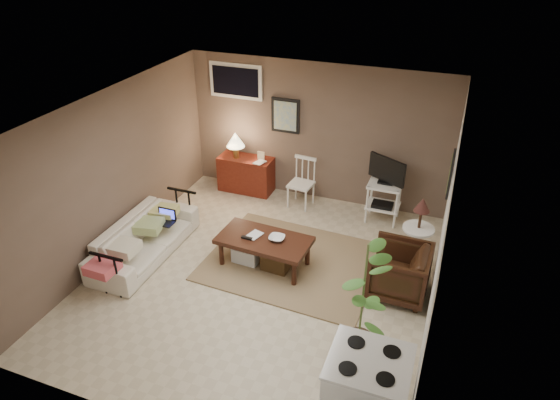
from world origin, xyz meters
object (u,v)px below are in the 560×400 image
at_px(coffee_table, 264,249).
at_px(spindle_chair, 301,184).
at_px(sofa, 143,233).
at_px(stove, 366,396).
at_px(tv_stand, 385,188).
at_px(armchair, 399,269).
at_px(red_console, 245,171).
at_px(potted_plant, 362,301).
at_px(side_table, 419,226).

bearing_deg(coffee_table, spindle_chair, 91.71).
xyz_separation_m(sofa, stove, (3.63, -1.74, 0.11)).
xyz_separation_m(tv_stand, armchair, (0.53, -1.75, -0.21)).
bearing_deg(tv_stand, armchair, -73.31).
height_order(spindle_chair, tv_stand, tv_stand).
xyz_separation_m(coffee_table, armchair, (1.88, 0.06, 0.11)).
distance_m(red_console, stove, 5.13).
bearing_deg(stove, sofa, 154.37).
bearing_deg(potted_plant, coffee_table, 142.61).
bearing_deg(sofa, spindle_chair, -37.29).
relative_size(sofa, tv_stand, 1.70).
height_order(sofa, red_console, red_console).
relative_size(red_console, armchair, 1.46).
distance_m(spindle_chair, stove, 4.40).
bearing_deg(coffee_table, sofa, -167.79).
bearing_deg(red_console, tv_stand, -3.83).
xyz_separation_m(tv_stand, side_table, (0.66, -1.15, 0.12)).
bearing_deg(spindle_chair, tv_stand, -0.37).
xyz_separation_m(coffee_table, side_table, (2.01, 0.67, 0.44)).
distance_m(coffee_table, armchair, 1.88).
bearing_deg(potted_plant, armchair, 80.31).
distance_m(coffee_table, spindle_chair, 1.83).
relative_size(side_table, armchair, 1.50).
bearing_deg(side_table, potted_plant, -100.66).
bearing_deg(tv_stand, stove, -82.03).
height_order(armchair, potted_plant, potted_plant).
height_order(spindle_chair, potted_plant, potted_plant).
relative_size(red_console, stove, 1.16).
height_order(tv_stand, potted_plant, potted_plant).
bearing_deg(coffee_table, stove, -48.09).
bearing_deg(spindle_chair, stove, -63.64).
relative_size(sofa, stove, 1.98).
height_order(coffee_table, armchair, armchair).
relative_size(tv_stand, side_table, 0.98).
relative_size(armchair, stove, 0.80).
relative_size(sofa, red_console, 1.71).
height_order(coffee_table, sofa, sofa).
distance_m(side_table, potted_plant, 1.97).
bearing_deg(red_console, potted_plant, -48.99).
bearing_deg(sofa, tv_stand, -54.56).
relative_size(coffee_table, spindle_chair, 1.55).
bearing_deg(armchair, potted_plant, -8.34).
distance_m(red_console, potted_plant, 4.33).
distance_m(red_console, tv_stand, 2.54).
distance_m(coffee_table, side_table, 2.16).
bearing_deg(sofa, armchair, -83.05).
xyz_separation_m(sofa, red_console, (0.56, 2.36, 0.01)).
xyz_separation_m(red_console, armchair, (3.05, -1.92, -0.00)).
bearing_deg(side_table, sofa, -164.45).
bearing_deg(armchair, tv_stand, -161.96).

